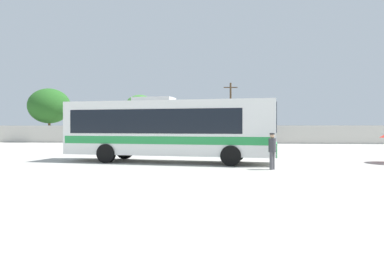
% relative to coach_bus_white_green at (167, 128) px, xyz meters
% --- Properties ---
extents(ground_plane, '(300.00, 300.00, 0.00)m').
position_rel_coach_bus_white_green_xyz_m(ground_plane, '(0.35, 10.31, -1.94)').
color(ground_plane, '#A3A099').
extents(perimeter_wall, '(80.00, 0.30, 2.14)m').
position_rel_coach_bus_white_green_xyz_m(perimeter_wall, '(0.35, 22.93, -0.87)').
color(perimeter_wall, beige).
rests_on(perimeter_wall, ground_plane).
extents(coach_bus_white_green, '(11.95, 4.07, 3.63)m').
position_rel_coach_bus_white_green_xyz_m(coach_bus_white_green, '(0.00, 0.00, 0.00)').
color(coach_bus_white_green, white).
rests_on(coach_bus_white_green, ground_plane).
extents(attendant_by_bus_door, '(0.47, 0.47, 1.69)m').
position_rel_coach_bus_white_green_xyz_m(attendant_by_bus_door, '(5.44, -2.95, -0.98)').
color(attendant_by_bus_door, '#4C4C51').
rests_on(attendant_by_bus_door, ground_plane).
extents(parked_car_leftmost_black, '(4.34, 2.08, 1.41)m').
position_rel_coach_bus_white_green_xyz_m(parked_car_leftmost_black, '(-11.79, 18.43, -1.18)').
color(parked_car_leftmost_black, black).
rests_on(parked_car_leftmost_black, ground_plane).
extents(parked_car_second_red, '(4.50, 2.23, 1.51)m').
position_rel_coach_bus_white_green_xyz_m(parked_car_second_red, '(-5.83, 18.77, -1.14)').
color(parked_car_second_red, red).
rests_on(parked_car_second_red, ground_plane).
extents(parked_car_third_white, '(4.49, 2.06, 1.46)m').
position_rel_coach_bus_white_green_xyz_m(parked_car_third_white, '(0.10, 18.21, -1.16)').
color(parked_car_third_white, silver).
rests_on(parked_car_third_white, ground_plane).
extents(parked_car_rightmost_silver, '(4.26, 2.28, 1.48)m').
position_rel_coach_bus_white_green_xyz_m(parked_car_rightmost_silver, '(6.48, 18.59, -1.15)').
color(parked_car_rightmost_silver, '#B7BABF').
rests_on(parked_car_rightmost_silver, ground_plane).
extents(utility_pole_near, '(1.80, 0.28, 7.73)m').
position_rel_coach_bus_white_green_xyz_m(utility_pole_near, '(3.84, 26.69, 2.11)').
color(utility_pole_near, '#4C3823').
rests_on(utility_pole_near, ground_plane).
extents(roadside_tree_left, '(5.46, 5.46, 7.08)m').
position_rel_coach_bus_white_green_xyz_m(roadside_tree_left, '(-20.17, 25.14, 2.82)').
color(roadside_tree_left, brown).
rests_on(roadside_tree_left, ground_plane).
extents(roadside_tree_midleft, '(4.20, 4.20, 6.27)m').
position_rel_coach_bus_white_green_xyz_m(roadside_tree_midleft, '(-8.29, 26.78, 2.54)').
color(roadside_tree_midleft, brown).
rests_on(roadside_tree_midleft, ground_plane).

